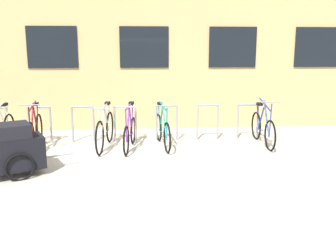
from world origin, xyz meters
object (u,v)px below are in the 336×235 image
bicycle_teal (163,130)px  bike_trailer (15,148)px  bicycle_white (1,133)px  bicycle_purple (130,132)px  bicycle_maroon (35,132)px  bicycle_silver (105,130)px  bicycle_blue (263,128)px

bicycle_teal → bike_trailer: bearing=-147.9°
bicycle_white → bicycle_purple: bearing=-0.3°
bicycle_teal → bicycle_white: bearing=-177.8°
bicycle_maroon → bicycle_silver: bicycle_maroon is taller
bicycle_blue → bicycle_maroon: size_ratio=1.01×
bicycle_white → bike_trailer: size_ratio=1.26×
bicycle_teal → bike_trailer: 3.20m
bicycle_silver → bicycle_purple: (0.56, -0.14, -0.03)m
bicycle_maroon → bike_trailer: 1.67m
bicycle_silver → bicycle_white: bicycle_white is taller
bicycle_teal → bicycle_purple: bicycle_purple is taller
bicycle_teal → bicycle_silver: bicycle_teal is taller
bicycle_silver → bike_trailer: bicycle_silver is taller
bicycle_blue → bicycle_silver: bearing=179.9°
bicycle_white → bicycle_purple: size_ratio=1.13×
bicycle_teal → bicycle_maroon: bicycle_maroon is taller
bicycle_maroon → bicycle_blue: bearing=0.3°
bicycle_teal → bicycle_white: size_ratio=0.94×
bike_trailer → bicycle_white: bearing=117.3°
bicycle_blue → bicycle_white: bearing=-178.8°
bicycle_teal → bicycle_silver: size_ratio=0.94×
bicycle_white → bicycle_blue: bearing=1.2°
bicycle_teal → bicycle_silver: 1.30m
bicycle_blue → bicycle_silver: 3.63m
bicycle_blue → bicycle_maroon: bearing=-179.7°
bicycle_blue → bicycle_white: bicycle_blue is taller
bicycle_maroon → bicycle_white: size_ratio=0.93×
bicycle_purple → bicycle_white: bearing=179.7°
bicycle_maroon → bike_trailer: size_ratio=1.18×
bicycle_silver → bike_trailer: (-1.41, -1.69, 0.09)m
bicycle_silver → bicycle_teal: bearing=0.5°
bicycle_silver → bike_trailer: bearing=-129.8°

